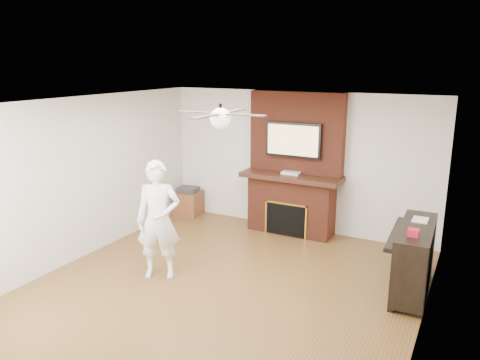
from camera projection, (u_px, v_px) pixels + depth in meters
The scene contains 11 objects.
room_shell at pixel (221, 201), 6.04m from camera, with size 5.36×5.86×2.86m.
fireplace at pixel (293, 178), 8.28m from camera, with size 1.78×0.64×2.50m.
tv at pixel (293, 140), 8.08m from camera, with size 1.00×0.08×0.60m.
ceiling_fan at pixel (220, 117), 5.77m from camera, with size 1.21×1.21×0.31m.
person at pixel (158, 220), 6.55m from camera, with size 0.62×0.41×1.69m, color white.
side_table at pixel (189, 202), 9.40m from camera, with size 0.53×0.53×0.56m.
piano at pixel (414, 257), 6.16m from camera, with size 0.57×1.43×1.02m.
cable_box at pixel (291, 173), 8.18m from camera, with size 0.31×0.18×0.04m, color silver.
candle_orange at pixel (278, 229), 8.47m from camera, with size 0.06×0.06×0.11m, color orange.
candle_green at pixel (288, 232), 8.34m from camera, with size 0.07×0.07×0.09m, color #3C7930.
candle_blue at pixel (301, 234), 8.27m from camera, with size 0.05×0.05×0.07m, color teal.
Camera 1 is at (2.90, -5.01, 3.01)m, focal length 35.00 mm.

